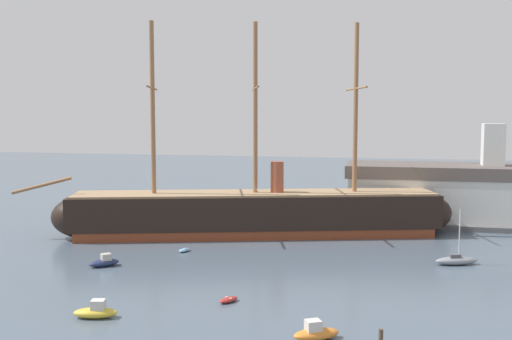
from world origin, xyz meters
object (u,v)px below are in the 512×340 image
(dinghy_near_centre, at_px, (229,300))
(sailboat_alongside_stern, at_px, (456,260))
(motorboat_mid_left, at_px, (104,262))
(motorboat_foreground_right, at_px, (316,333))
(dinghy_distant_centre, at_px, (335,218))
(dinghy_alongside_bow, at_px, (184,250))
(motorboat_foreground_left, at_px, (96,311))
(seagull_in_flight, at_px, (257,190))
(tall_ship, at_px, (255,213))

(dinghy_near_centre, distance_m, sailboat_alongside_stern, 29.60)
(sailboat_alongside_stern, bearing_deg, motorboat_mid_left, -166.47)
(motorboat_foreground_right, distance_m, dinghy_distant_centre, 53.88)
(motorboat_mid_left, bearing_deg, dinghy_alongside_bow, 53.35)
(dinghy_alongside_bow, height_order, sailboat_alongside_stern, sailboat_alongside_stern)
(dinghy_distant_centre, bearing_deg, motorboat_mid_left, -122.67)
(motorboat_foreground_right, height_order, motorboat_mid_left, motorboat_foreground_right)
(motorboat_foreground_left, relative_size, seagull_in_flight, 3.18)
(tall_ship, distance_m, sailboat_alongside_stern, 29.18)
(motorboat_foreground_right, xyz_separation_m, dinghy_distant_centre, (-3.25, 53.78, -0.32))
(motorboat_foreground_left, distance_m, dinghy_alongside_bow, 25.29)
(tall_ship, xyz_separation_m, sailboat_alongside_stern, (26.72, -11.42, -2.76))
(sailboat_alongside_stern, bearing_deg, dinghy_alongside_bow, -178.81)
(tall_ship, height_order, dinghy_near_centre, tall_ship)
(tall_ship, xyz_separation_m, motorboat_foreground_left, (-5.89, -37.39, -2.75))
(motorboat_foreground_left, height_order, motorboat_mid_left, motorboat_foreground_left)
(motorboat_foreground_left, distance_m, motorboat_foreground_right, 19.35)
(dinghy_alongside_bow, bearing_deg, seagull_in_flight, -17.77)
(sailboat_alongside_stern, relative_size, seagull_in_flight, 5.16)
(motorboat_foreground_right, height_order, sailboat_alongside_stern, sailboat_alongside_stern)
(dinghy_near_centre, xyz_separation_m, dinghy_alongside_bow, (-10.88, 18.61, -0.02))
(motorboat_foreground_left, height_order, dinghy_alongside_bow, motorboat_foreground_left)
(dinghy_alongside_bow, distance_m, seagull_in_flight, 13.74)
(motorboat_foreground_left, distance_m, dinghy_near_centre, 12.17)
(dinghy_near_centre, bearing_deg, dinghy_alongside_bow, 120.32)
(motorboat_foreground_right, bearing_deg, motorboat_mid_left, 147.10)
(tall_ship, bearing_deg, dinghy_distant_centre, 56.69)
(dinghy_alongside_bow, xyz_separation_m, dinghy_distant_centre, (16.78, 27.60, 0.01))
(dinghy_alongside_bow, bearing_deg, dinghy_near_centre, -59.68)
(motorboat_foreground_right, distance_m, motorboat_mid_left, 31.77)
(dinghy_alongside_bow, relative_size, sailboat_alongside_stern, 0.32)
(motorboat_mid_left, bearing_deg, dinghy_near_centre, -28.92)
(dinghy_alongside_bow, bearing_deg, dinghy_distant_centre, 58.70)
(dinghy_alongside_bow, bearing_deg, motorboat_mid_left, -126.65)
(dinghy_near_centre, distance_m, dinghy_alongside_bow, 21.56)
(motorboat_mid_left, bearing_deg, sailboat_alongside_stern, 13.53)
(motorboat_foreground_left, relative_size, dinghy_distant_centre, 1.95)
(tall_ship, bearing_deg, sailboat_alongside_stern, -23.14)
(tall_ship, distance_m, dinghy_near_centre, 31.16)
(motorboat_foreground_left, distance_m, dinghy_distant_centre, 55.27)
(dinghy_alongside_bow, bearing_deg, motorboat_foreground_left, -88.39)
(tall_ship, distance_m, motorboat_foreground_left, 37.95)
(seagull_in_flight, bearing_deg, tall_ship, 103.47)
(motorboat_foreground_left, height_order, sailboat_alongside_stern, sailboat_alongside_stern)
(dinghy_near_centre, distance_m, dinghy_distant_centre, 46.58)
(dinghy_near_centre, xyz_separation_m, motorboat_mid_left, (-17.52, 9.68, 0.26))
(motorboat_mid_left, distance_m, seagull_in_flight, 19.64)
(tall_ship, xyz_separation_m, seagull_in_flight, (3.69, -15.41, 5.41))
(motorboat_mid_left, distance_m, sailboat_alongside_stern, 41.10)
(tall_ship, bearing_deg, dinghy_alongside_bow, -118.61)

